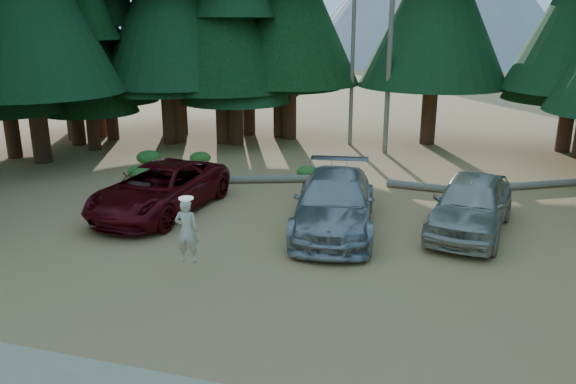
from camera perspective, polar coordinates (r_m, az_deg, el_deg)
name	(u,v)px	position (r m, az deg, el deg)	size (l,w,h in m)	color
ground	(284,272)	(14.52, -0.46, -8.14)	(160.00, 160.00, 0.00)	#AF8D4A
forest_belt_north	(370,150)	(28.52, 8.31, 4.26)	(36.00, 7.00, 22.00)	black
snag_front	(391,25)	(27.26, 10.43, 16.32)	(0.24, 0.24, 12.00)	gray
snag_back	(353,46)	(29.05, 6.62, 14.52)	(0.20, 0.20, 10.00)	gray
red_pickup	(160,189)	(19.22, -12.88, 0.34)	(2.69, 5.83, 1.62)	#54070D
silver_minivan_center	(335,202)	(17.23, 4.75, -1.06)	(2.38, 5.87, 1.70)	#9C9EA4
silver_minivan_right	(471,204)	(17.83, 18.11, -1.17)	(2.06, 5.13, 1.75)	#AEA99B
frisbee_player	(187,230)	(13.97, -10.24, -3.85)	(0.64, 0.46, 1.65)	beige
log_left	(264,179)	(22.37, -2.45, 1.32)	(0.29, 0.29, 4.13)	gray
log_mid	(435,188)	(21.87, 14.68, 0.41)	(0.30, 0.30, 3.62)	gray
log_right	(544,184)	(23.83, 24.55, 0.74)	(0.29, 0.29, 4.46)	gray
shrub_far_left	(149,157)	(26.13, -13.97, 3.45)	(1.09, 1.09, 0.60)	#295F1C
shrub_left	(200,158)	(25.71, -8.91, 3.46)	(0.96, 0.96, 0.53)	#295F1C
shrub_center_left	(326,172)	(23.11, 3.90, 2.07)	(0.91, 0.91, 0.50)	#295F1C
shrub_center_right	(308,172)	(22.99, 2.05, 2.04)	(0.94, 0.94, 0.52)	#295F1C
shrub_right	(353,189)	(20.77, 6.62, 0.35)	(0.99, 0.99, 0.55)	#295F1C
shrub_far_right	(483,197)	(20.65, 19.20, -0.49)	(1.12, 1.12, 0.62)	#295F1C
shrub_edge_west	(139,171)	(23.86, -14.90, 2.03)	(0.95, 0.95, 0.52)	#295F1C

